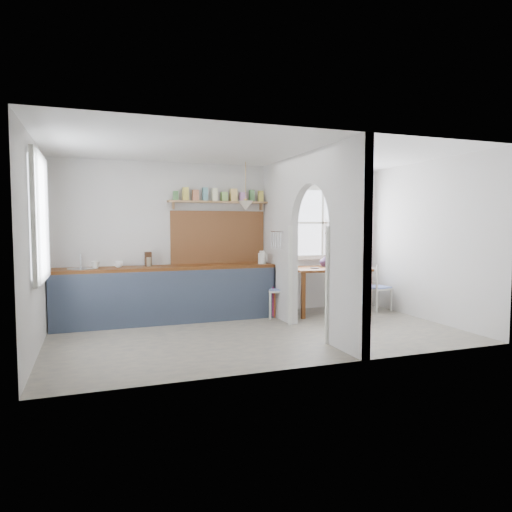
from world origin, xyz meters
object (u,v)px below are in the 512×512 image
object	(u,v)px
dining_table	(329,290)
kettle	(262,257)
chair_left	(282,289)
chair_right	(377,287)
vase	(325,261)

from	to	relation	value
dining_table	kettle	size ratio (longest dim) A/B	5.91
dining_table	kettle	distance (m)	1.36
chair_left	chair_right	distance (m)	1.88
kettle	vase	bearing A→B (deg)	27.36
vase	chair_right	bearing A→B (deg)	-15.79
chair_left	vase	distance (m)	1.08
dining_table	chair_left	distance (m)	0.92
chair_left	vase	size ratio (longest dim) A/B	4.45
dining_table	chair_left	bearing A→B (deg)	-169.85
dining_table	chair_left	xyz separation A→B (m)	(-0.92, -0.03, 0.07)
dining_table	chair_left	size ratio (longest dim) A/B	1.35
vase	dining_table	bearing A→B (deg)	-99.52
chair_left	vase	xyz separation A→B (m)	(0.95, 0.23, 0.44)
vase	chair_left	bearing A→B (deg)	-166.34
vase	kettle	bearing A→B (deg)	-177.29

